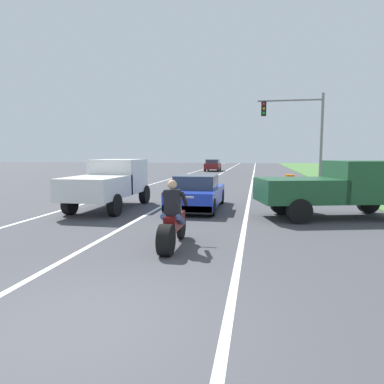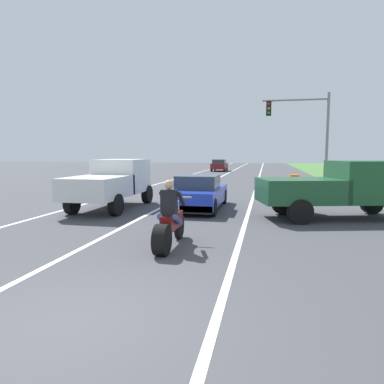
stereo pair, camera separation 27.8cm
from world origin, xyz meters
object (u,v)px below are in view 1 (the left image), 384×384
Objects in this scene: construction_barrel_mid at (301,187)px; construction_barrel_far at (289,183)px; pickup_truck_left_lane_white at (110,181)px; construction_barrel_nearest at (299,199)px; distant_car_far_ahead at (213,165)px; motorcycle_with_rider at (172,224)px; traffic_light_mast_near at (302,126)px; sports_car_blue at (197,193)px; pickup_truck_right_shoulder_dark_green at (336,186)px.

construction_barrel_mid is 1.00× the size of construction_barrel_far.
pickup_truck_left_lane_white is 4.80× the size of construction_barrel_far.
construction_barrel_nearest is at bearing -92.26° from construction_barrel_far.
pickup_truck_left_lane_white is at bearing -90.49° from distant_car_far_ahead.
construction_barrel_nearest is at bearing -76.74° from distant_car_far_ahead.
traffic_light_mast_near reaches higher than motorcycle_with_rider.
traffic_light_mast_near reaches higher than sports_car_blue.
pickup_truck_right_shoulder_dark_green reaches higher than distant_car_far_ahead.
distant_car_far_ahead is at bearing 104.63° from pickup_truck_right_shoulder_dark_green.
traffic_light_mast_near is at bearing 89.72° from pickup_truck_right_shoulder_dark_green.
pickup_truck_left_lane_white is at bearing 126.15° from motorcycle_with_rider.
traffic_light_mast_near reaches higher than distant_car_far_ahead.
construction_barrel_mid is 0.25× the size of distant_car_far_ahead.
construction_barrel_nearest is at bearing -97.29° from construction_barrel_mid.
sports_car_blue is at bearing 94.23° from motorcycle_with_rider.
pickup_truck_right_shoulder_dark_green is at bearing -85.46° from construction_barrel_mid.
construction_barrel_mid is (-0.46, 5.85, -0.60)m from pickup_truck_right_shoulder_dark_green.
motorcycle_with_rider is 6.70m from pickup_truck_right_shoulder_dark_green.
construction_barrel_nearest is (-1.12, -9.52, -3.46)m from traffic_light_mast_near.
distant_car_far_ahead is at bearing 89.51° from pickup_truck_left_lane_white.
pickup_truck_left_lane_white is 8.54m from pickup_truck_right_shoulder_dark_green.
traffic_light_mast_near is at bearing 83.29° from construction_barrel_nearest.
construction_barrel_nearest is 4.76m from construction_barrel_mid.
motorcycle_with_rider reaches higher than sports_car_blue.
sports_car_blue is 30.71m from distant_car_far_ahead.
distant_car_far_ahead is (0.27, 31.11, -0.33)m from pickup_truck_left_lane_white.
motorcycle_with_rider is 2.21× the size of construction_barrel_far.
pickup_truck_left_lane_white is 1.20× the size of distant_car_far_ahead.
construction_barrel_far is at bearing 60.37° from sports_car_blue.
sports_car_blue is 3.99m from construction_barrel_nearest.
traffic_light_mast_near reaches higher than construction_barrel_far.
construction_barrel_mid is (0.60, 4.72, 0.00)m from construction_barrel_nearest.
motorcycle_with_rider is 6.64m from pickup_truck_left_lane_white.
distant_car_far_ahead is (-8.25, 31.62, -0.33)m from pickup_truck_right_shoulder_dark_green.
sports_car_blue is 0.84× the size of pickup_truck_right_shoulder_dark_green.
pickup_truck_left_lane_white is 11.22m from construction_barrel_far.
traffic_light_mast_near is (5.11, 9.57, 3.33)m from sports_car_blue.
sports_car_blue is 0.72× the size of traffic_light_mast_near.
pickup_truck_left_lane_white is 4.80× the size of construction_barrel_nearest.
sports_car_blue is 11.35m from traffic_light_mast_near.
pickup_truck_right_shoulder_dark_green reaches higher than sports_car_blue.
traffic_light_mast_near is 5.94m from construction_barrel_mid.
motorcycle_with_rider is at bearing -133.69° from pickup_truck_right_shoulder_dark_green.
sports_car_blue is (-0.44, 5.91, 0.04)m from motorcycle_with_rider.
construction_barrel_far is 0.25× the size of distant_car_far_ahead.
construction_barrel_mid is at bearing 82.71° from construction_barrel_nearest.
traffic_light_mast_near is 22.78m from distant_car_far_ahead.
pickup_truck_left_lane_white is 7.50m from construction_barrel_nearest.
sports_car_blue is 8.66m from construction_barrel_far.
construction_barrel_nearest is at bearing -96.71° from traffic_light_mast_near.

